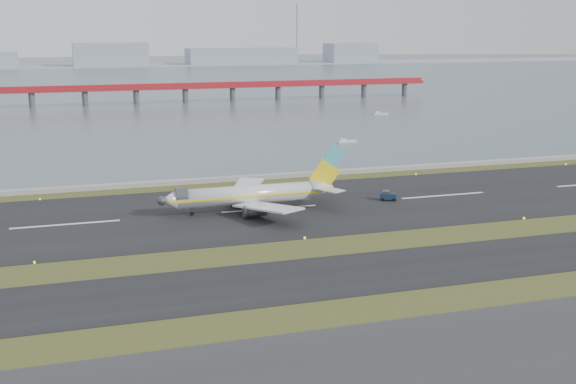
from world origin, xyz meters
name	(u,v)px	position (x,y,z in m)	size (l,w,h in m)	color
ground	(319,252)	(0.00, 0.00, 0.00)	(1000.00, 1000.00, 0.00)	#2F4117
taxiway_strip	(346,274)	(0.00, -12.00, 0.05)	(1000.00, 18.00, 0.10)	black
runway_strip	(269,209)	(0.00, 30.00, 0.05)	(1000.00, 45.00, 0.10)	black
seawall	(235,178)	(0.00, 60.00, 0.50)	(1000.00, 2.50, 1.00)	gray
bay_water	(113,77)	(0.00, 460.00, 0.00)	(1400.00, 800.00, 1.30)	#445462
red_pier	(185,88)	(20.00, 250.00, 7.28)	(260.00, 5.00, 10.20)	#A41C24
far_shoreline	(115,60)	(13.62, 620.00, 6.07)	(1400.00, 80.00, 60.50)	#919CAB
airliner	(253,195)	(-3.57, 29.52, 3.46)	(38.52, 32.89, 12.80)	silver
pushback_tug	(388,196)	(26.43, 29.66, 1.07)	(3.93, 3.18, 2.20)	#15243A
workboat_near	(346,141)	(47.89, 106.56, 0.48)	(6.29, 2.06, 1.52)	silver
workboat_far	(380,114)	(90.51, 173.21, 0.48)	(6.39, 2.72, 1.50)	silver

